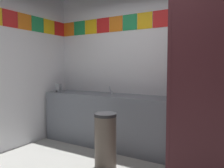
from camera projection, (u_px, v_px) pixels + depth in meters
name	position (u px, v px, depth m)	size (l,w,h in m)	color
wall_back	(153.00, 62.00, 3.71)	(3.85, 0.09, 2.87)	silver
vanity_counter	(108.00, 120.00, 3.85)	(2.40, 0.57, 0.89)	slate
faucet_center	(111.00, 91.00, 3.89)	(0.04, 0.10, 0.14)	silver
soap_dispenser	(58.00, 88.00, 4.18)	(0.09, 0.09, 0.16)	gray
stall_divider	(195.00, 88.00, 2.47)	(0.92, 1.35, 2.24)	#471E23
trash_bin	(105.00, 141.00, 2.98)	(0.30, 0.30, 0.74)	brown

